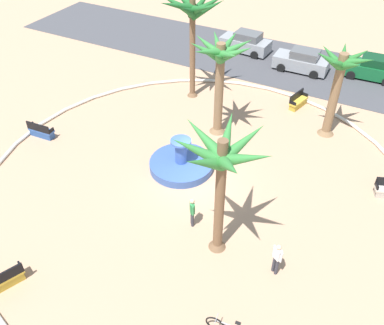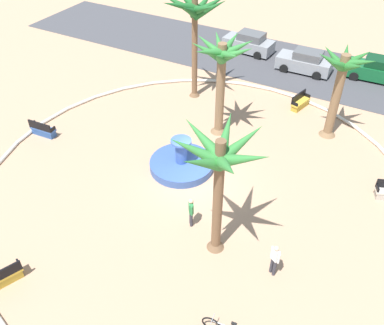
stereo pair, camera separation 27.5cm
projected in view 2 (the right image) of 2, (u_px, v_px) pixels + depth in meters
The scene contains 16 objects.
ground_plane at pixel (197, 181), 22.07m from camera, with size 80.00×80.00×0.00m, color tan.
plaza_curb at pixel (197, 180), 22.01m from camera, with size 22.16×22.16×0.20m, color silver.
street_asphalt at pixel (292, 65), 32.59m from camera, with size 48.00×8.00×0.03m, color #424247.
fountain at pixel (182, 164), 22.76m from camera, with size 3.44×3.44×1.86m.
palm_tree_near_fountain at pixel (341, 77), 22.98m from camera, with size 3.16×3.20×5.40m.
palm_tree_by_curb at pixel (219, 165), 15.73m from camera, with size 4.03×3.97×6.07m.
palm_tree_mid_plaza at pixel (195, 13), 25.48m from camera, with size 4.31×4.33×6.94m.
palm_tree_far_side at pixel (221, 64), 22.84m from camera, with size 3.61×3.64×5.89m.
bench_east at pixel (43, 130), 25.13m from camera, with size 1.63×0.61×1.00m.
bench_north at pixel (3, 278), 16.98m from camera, with size 1.08×1.67×1.00m.
bench_southeast at pixel (300, 103), 27.58m from camera, with size 0.88×1.67×1.00m.
person_cyclist_photo at pixel (191, 211), 19.14m from camera, with size 0.36×0.45×1.61m.
person_pedestrian_stroll at pixel (275, 259), 16.99m from camera, with size 0.47×0.35×1.69m.
parked_car_leftmost at pixel (249, 43), 34.04m from camera, with size 4.08×2.08×1.67m.
parked_car_second at pixel (305, 62), 31.35m from camera, with size 4.03×1.98×1.67m.
parked_car_third at pixel (376, 69), 30.37m from camera, with size 4.07×2.05×1.67m.
Camera 2 is at (7.80, -14.59, 14.64)m, focal length 39.39 mm.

